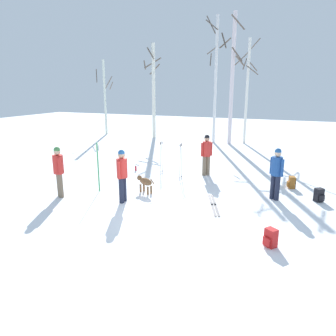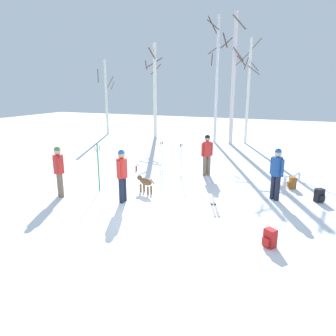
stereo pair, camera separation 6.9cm
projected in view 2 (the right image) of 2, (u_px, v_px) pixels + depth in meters
name	position (u px, v px, depth m)	size (l,w,h in m)	color
ground_plane	(172.00, 217.00, 9.03)	(60.00, 60.00, 0.00)	white
person_0	(207.00, 152.00, 13.05)	(0.41, 0.39, 1.72)	#72604C
person_1	(122.00, 172.00, 9.98)	(0.34, 0.52, 1.72)	#1E2338
person_2	(277.00, 171.00, 10.18)	(0.44, 0.34, 1.72)	#1E2338
person_3	(59.00, 168.00, 10.47)	(0.44, 0.35, 1.72)	#72604C
dog	(145.00, 182.00, 11.02)	(0.84, 0.44, 0.57)	brown
ski_pair_planted_0	(98.00, 167.00, 11.07)	(0.07, 0.15, 1.76)	green
ski_pair_lying_0	(213.00, 205.00, 9.91)	(0.84, 1.83, 0.05)	black
ski_poles_0	(162.00, 157.00, 13.42)	(0.07, 0.26, 1.37)	#B2B2BC
ski_poles_1	(181.00, 160.00, 12.57)	(0.07, 0.27, 1.44)	#B2B2BC
backpack_0	(270.00, 238.00, 7.28)	(0.34, 0.34, 0.44)	red
backpack_1	(319.00, 196.00, 10.16)	(0.34, 0.35, 0.44)	black
backpack_2	(292.00, 183.00, 11.51)	(0.32, 0.30, 0.44)	#99591E
water_bottle_0	(136.00, 168.00, 13.99)	(0.08, 0.08, 0.23)	red
birch_tree_0	(106.00, 97.00, 24.20)	(1.56, 1.56, 5.60)	silver
birch_tree_1	(155.00, 90.00, 22.30)	(1.19, 1.71, 6.53)	silver
birch_tree_2	(216.00, 79.00, 20.17)	(0.94, 1.29, 7.90)	silver
birch_tree_3	(233.00, 78.00, 19.57)	(1.54, 1.67, 7.97)	silver
birch_tree_4	(248.00, 89.00, 20.01)	(1.54, 1.53, 6.54)	white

